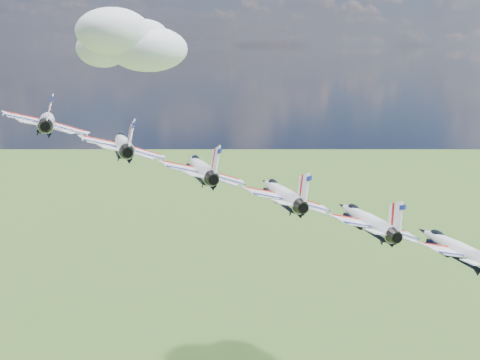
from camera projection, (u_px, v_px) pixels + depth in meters
name	position (u px, v px, depth m)	size (l,w,h in m)	color
cloud_far	(123.00, 42.00, 334.66)	(68.44, 53.77, 26.89)	white
jet_0	(47.00, 120.00, 90.12)	(11.93, 17.66, 5.28)	silver
jet_1	(122.00, 143.00, 88.39)	(11.93, 17.66, 5.28)	white
jet_2	(200.00, 167.00, 86.66)	(11.93, 17.66, 5.28)	white
jet_3	(281.00, 193.00, 84.93)	(11.93, 17.66, 5.28)	silver
jet_4	(365.00, 219.00, 83.21)	(11.93, 17.66, 5.28)	white
jet_5	(453.00, 247.00, 81.48)	(11.93, 17.66, 5.28)	white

